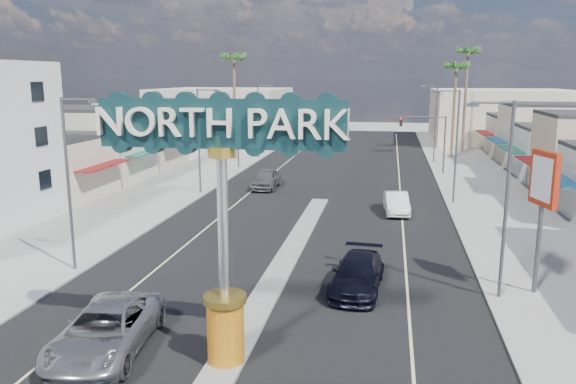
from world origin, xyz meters
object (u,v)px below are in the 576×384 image
at_px(streetlight_l_near, 71,176).
at_px(suv_left, 106,330).
at_px(streetlight_r_mid, 455,140).
at_px(streetlight_r_far, 434,119).
at_px(streetlight_r_near, 503,191).
at_px(palm_left_far, 234,63).
at_px(palm_right_mid, 456,71).
at_px(suv_right, 357,274).
at_px(streetlight_l_mid, 201,135).
at_px(traffic_signal_right, 427,133).
at_px(bank_pylon_sign, 543,187).
at_px(car_parked_left, 266,179).
at_px(palm_right_far, 468,57).
at_px(streetlight_l_far, 259,117).
at_px(gateway_sign, 222,202).
at_px(car_parked_right, 396,203).
at_px(traffic_signal_left, 254,130).

xyz_separation_m(streetlight_l_near, suv_left, (5.83, -7.92, -4.19)).
height_order(streetlight_r_mid, streetlight_r_far, same).
xyz_separation_m(streetlight_r_near, palm_left_far, (-23.43, 40.00, 6.43)).
bearing_deg(palm_right_mid, suv_left, -108.08).
relative_size(palm_right_mid, suv_right, 2.20).
distance_m(streetlight_l_mid, suv_left, 28.82).
bearing_deg(streetlight_r_near, suv_left, -152.23).
relative_size(traffic_signal_right, bank_pylon_sign, 0.90).
bearing_deg(streetlight_r_near, car_parked_left, 124.29).
relative_size(streetlight_r_near, palm_right_far, 0.64).
xyz_separation_m(streetlight_l_far, palm_right_mid, (23.43, 4.00, 5.54)).
height_order(streetlight_l_far, streetlight_r_near, same).
bearing_deg(gateway_sign, suv_left, 178.70).
distance_m(streetlight_l_mid, palm_left_far, 21.16).
height_order(traffic_signal_right, streetlight_r_mid, streetlight_r_mid).
distance_m(gateway_sign, palm_right_mid, 55.76).
bearing_deg(bank_pylon_sign, traffic_signal_right, 80.25).
relative_size(streetlight_l_mid, car_parked_right, 1.91).
height_order(streetlight_l_near, car_parked_right, streetlight_l_near).
xyz_separation_m(streetlight_l_near, streetlight_l_far, (0.00, 42.00, 0.00)).
bearing_deg(car_parked_left, traffic_signal_right, 35.90).
relative_size(gateway_sign, palm_left_far, 0.70).
distance_m(gateway_sign, streetlight_r_near, 13.19).
xyz_separation_m(gateway_sign, streetlight_r_near, (10.43, 8.02, -0.86)).
bearing_deg(traffic_signal_left, suv_left, -83.76).
bearing_deg(streetlight_r_mid, bank_pylon_sign, -84.41).
xyz_separation_m(streetlight_l_far, palm_left_far, (-2.57, -2.00, 6.43)).
height_order(palm_right_far, suv_right, palm_right_far).
bearing_deg(streetlight_l_mid, palm_right_far, 51.52).
xyz_separation_m(traffic_signal_right, palm_left_far, (-22.18, 6.01, 7.22)).
height_order(streetlight_r_mid, suv_left, streetlight_r_mid).
bearing_deg(suv_right, streetlight_r_mid, 76.50).
bearing_deg(suv_right, streetlight_r_far, 85.40).
relative_size(streetlight_l_near, streetlight_r_near, 1.00).
bearing_deg(traffic_signal_left, streetlight_r_near, -60.01).
height_order(palm_right_far, suv_left, palm_right_far).
bearing_deg(palm_right_mid, streetlight_r_far, -122.69).
xyz_separation_m(streetlight_l_far, car_parked_left, (4.93, -18.63, -4.19)).
relative_size(suv_right, car_parked_left, 1.07).
bearing_deg(streetlight_l_near, traffic_signal_right, 60.01).
xyz_separation_m(traffic_signal_right, streetlight_l_far, (-19.62, 8.01, 0.79)).
relative_size(streetlight_r_mid, car_parked_right, 1.91).
height_order(streetlight_l_near, suv_left, streetlight_l_near).
height_order(traffic_signal_right, palm_right_mid, palm_right_mid).
bearing_deg(traffic_signal_right, streetlight_r_near, -87.90).
relative_size(gateway_sign, streetlight_r_near, 1.02).
bearing_deg(streetlight_l_far, gateway_sign, -78.22).
relative_size(car_parked_right, bank_pylon_sign, 0.71).
xyz_separation_m(streetlight_l_mid, palm_right_far, (25.43, 32.00, 7.32)).
bearing_deg(streetlight_l_near, gateway_sign, -37.55).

